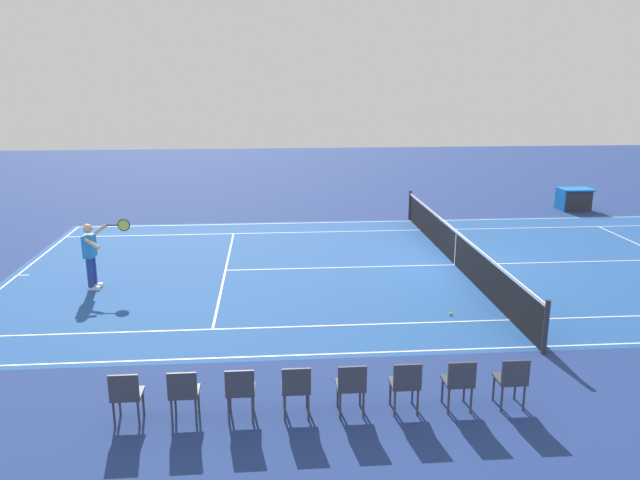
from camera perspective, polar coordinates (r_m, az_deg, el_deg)
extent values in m
plane|color=navy|center=(17.85, 12.29, -2.24)|extent=(60.00, 60.00, 0.00)
cube|color=#1E4C93|center=(17.85, 12.29, -2.24)|extent=(24.20, 11.40, 0.00)
cube|color=white|center=(18.39, -26.05, -2.93)|extent=(0.05, 11.00, 0.01)
cube|color=white|center=(22.99, 8.38, 1.74)|extent=(23.80, 0.05, 0.01)
cube|color=white|center=(13.02, 19.28, -9.23)|extent=(23.80, 0.05, 0.01)
cube|color=white|center=(21.67, 9.20, 0.92)|extent=(23.80, 0.05, 0.01)
cube|color=white|center=(14.19, 17.05, -7.02)|extent=(23.80, 0.05, 0.01)
cube|color=white|center=(17.14, -8.67, -2.76)|extent=(0.05, 8.22, 0.01)
cube|color=white|center=(17.85, 12.29, -2.23)|extent=(12.80, 0.05, 0.01)
cube|color=white|center=(18.33, -25.61, -2.93)|extent=(0.30, 0.05, 0.01)
cylinder|color=#2D2D33|center=(23.16, 8.27, 3.20)|extent=(0.10, 0.10, 1.08)
cylinder|color=#2D2D33|center=(12.57, 20.03, -7.53)|extent=(0.10, 0.10, 1.08)
cube|color=black|center=(17.73, 12.36, -0.88)|extent=(0.02, 11.60, 0.88)
cube|color=white|center=(17.61, 12.45, 0.72)|extent=(0.04, 11.60, 0.06)
cube|color=white|center=(17.73, 12.36, -0.88)|extent=(0.04, 0.06, 0.88)
cylinder|color=navy|center=(16.31, -20.37, -2.82)|extent=(0.15, 0.15, 0.74)
cube|color=white|center=(16.41, -20.04, -4.17)|extent=(0.29, 0.13, 0.09)
cylinder|color=navy|center=(16.52, -20.10, -2.57)|extent=(0.15, 0.15, 0.74)
cube|color=white|center=(16.62, -19.78, -3.91)|extent=(0.29, 0.13, 0.09)
cube|color=#2884D1|center=(16.24, -20.43, -0.50)|extent=(0.26, 0.39, 0.56)
sphere|color=#DBAA84|center=(16.14, -20.57, 0.99)|extent=(0.23, 0.23, 0.23)
cylinder|color=#DBAA84|center=(15.90, -20.20, -0.31)|extent=(0.41, 0.24, 0.26)
cylinder|color=#DBAA84|center=(16.36, -19.64, 0.87)|extent=(0.43, 0.20, 0.30)
cylinder|color=#232326|center=(16.29, -18.56, 1.31)|extent=(0.28, 0.05, 0.04)
torus|color=#232326|center=(16.21, -17.58, 1.32)|extent=(0.31, 0.04, 0.31)
cylinder|color=#C6D84C|center=(16.21, -17.58, 1.32)|extent=(0.27, 0.02, 0.27)
sphere|color=#CCE01E|center=(14.14, 11.91, -6.64)|extent=(0.07, 0.07, 0.07)
cylinder|color=#38383D|center=(10.74, 15.66, -12.94)|extent=(0.04, 0.04, 0.44)
cylinder|color=#38383D|center=(10.86, 17.49, -12.75)|extent=(0.04, 0.04, 0.44)
cylinder|color=#38383D|center=(10.44, 16.35, -13.82)|extent=(0.04, 0.04, 0.44)
cylinder|color=#38383D|center=(10.57, 18.22, -13.61)|extent=(0.04, 0.04, 0.44)
cube|color=#333842|center=(10.54, 17.03, -12.12)|extent=(0.44, 0.44, 0.04)
cube|color=#333842|center=(10.28, 17.53, -11.51)|extent=(0.44, 0.04, 0.40)
cylinder|color=#38383D|center=(10.49, 11.17, -13.35)|extent=(0.04, 0.04, 0.44)
cylinder|color=#38383D|center=(10.59, 13.10, -13.18)|extent=(0.04, 0.04, 0.44)
cylinder|color=#38383D|center=(10.18, 11.73, -14.28)|extent=(0.04, 0.04, 0.44)
cylinder|color=#38383D|center=(10.29, 13.71, -14.10)|extent=(0.04, 0.04, 0.44)
cube|color=#333842|center=(10.27, 12.50, -12.55)|extent=(0.44, 0.44, 0.04)
cube|color=#333842|center=(10.01, 12.91, -11.94)|extent=(0.44, 0.04, 0.40)
cylinder|color=#38383D|center=(10.30, 6.48, -13.70)|extent=(0.04, 0.04, 0.44)
cylinder|color=#38383D|center=(10.37, 8.49, -13.56)|extent=(0.04, 0.04, 0.44)
cylinder|color=#38383D|center=(9.99, 6.88, -14.67)|extent=(0.04, 0.04, 0.44)
cylinder|color=#38383D|center=(10.07, 8.96, -14.52)|extent=(0.04, 0.04, 0.44)
cube|color=#333842|center=(10.07, 7.75, -12.91)|extent=(0.44, 0.44, 0.04)
cube|color=#333842|center=(9.79, 8.05, -12.30)|extent=(0.44, 0.04, 0.40)
cylinder|color=#38383D|center=(10.18, 1.63, -13.96)|extent=(0.04, 0.04, 0.44)
cylinder|color=#38383D|center=(10.22, 3.70, -13.86)|extent=(0.04, 0.04, 0.44)
cylinder|color=#38383D|center=(9.87, 1.87, -14.96)|extent=(0.04, 0.04, 0.44)
cylinder|color=#38383D|center=(9.91, 4.01, -14.85)|extent=(0.04, 0.04, 0.44)
cube|color=#333842|center=(9.93, 2.82, -13.19)|extent=(0.44, 0.44, 0.04)
cube|color=#333842|center=(9.65, 2.99, -12.59)|extent=(0.44, 0.04, 0.40)
cylinder|color=#38383D|center=(10.13, -3.30, -14.13)|extent=(0.04, 0.04, 0.44)
cylinder|color=#38383D|center=(10.15, -1.21, -14.07)|extent=(0.04, 0.04, 0.44)
cylinder|color=#38383D|center=(9.82, -3.25, -15.14)|extent=(0.04, 0.04, 0.44)
cylinder|color=#38383D|center=(9.83, -1.07, -15.08)|extent=(0.04, 0.04, 0.44)
cube|color=#333842|center=(9.87, -2.22, -13.39)|extent=(0.44, 0.44, 0.04)
cube|color=#333842|center=(9.59, -2.18, -12.79)|extent=(0.44, 0.04, 0.40)
cylinder|color=#38383D|center=(10.16, -8.25, -14.20)|extent=(0.04, 0.04, 0.44)
cylinder|color=#38383D|center=(10.14, -6.16, -14.19)|extent=(0.04, 0.04, 0.44)
cylinder|color=#38383D|center=(9.84, -8.38, -15.21)|extent=(0.04, 0.04, 0.44)
cylinder|color=#38383D|center=(9.82, -6.21, -15.20)|extent=(0.04, 0.04, 0.44)
cube|color=#333842|center=(9.87, -7.30, -13.48)|extent=(0.44, 0.44, 0.04)
cube|color=#333842|center=(9.59, -7.39, -12.89)|extent=(0.44, 0.04, 0.40)
cylinder|color=#38383D|center=(10.25, -13.15, -14.17)|extent=(0.04, 0.04, 0.44)
cylinder|color=#38383D|center=(10.20, -11.09, -14.20)|extent=(0.04, 0.04, 0.44)
cylinder|color=#38383D|center=(9.94, -13.45, -15.17)|extent=(0.04, 0.04, 0.44)
cylinder|color=#38383D|center=(9.89, -11.32, -15.20)|extent=(0.04, 0.04, 0.44)
cube|color=#333842|center=(9.95, -12.33, -13.47)|extent=(0.44, 0.44, 0.04)
cube|color=#333842|center=(9.68, -12.56, -12.88)|extent=(0.44, 0.04, 0.40)
cylinder|color=#38383D|center=(10.41, -17.93, -14.04)|extent=(0.04, 0.04, 0.44)
cylinder|color=#38383D|center=(10.34, -15.92, -14.11)|extent=(0.04, 0.04, 0.44)
cylinder|color=#38383D|center=(10.11, -18.39, -15.01)|extent=(0.04, 0.04, 0.44)
cylinder|color=#38383D|center=(10.03, -16.32, -15.09)|extent=(0.04, 0.04, 0.44)
cube|color=#333842|center=(10.11, -17.25, -13.37)|extent=(0.44, 0.44, 0.04)
cube|color=#333842|center=(9.83, -17.59, -12.78)|extent=(0.44, 0.04, 0.40)
cube|color=#2D2D33|center=(26.66, 22.36, 3.45)|extent=(1.10, 0.70, 0.80)
cube|color=blue|center=(26.59, 22.45, 4.33)|extent=(1.24, 0.84, 0.06)
cube|color=blue|center=(26.39, 21.20, 3.50)|extent=(0.06, 0.84, 0.84)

